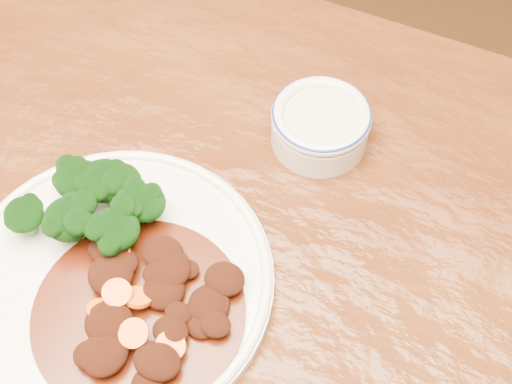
% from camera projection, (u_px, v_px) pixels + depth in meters
% --- Properties ---
extents(dining_table, '(1.53, 0.94, 0.75)m').
position_uv_depth(dining_table, '(125.00, 310.00, 0.76)').
color(dining_table, '#552A0F').
rests_on(dining_table, ground).
extents(dinner_plate, '(0.30, 0.30, 0.02)m').
position_uv_depth(dinner_plate, '(115.00, 280.00, 0.68)').
color(dinner_plate, silver).
rests_on(dinner_plate, dining_table).
extents(broccoli_florets, '(0.14, 0.11, 0.05)m').
position_uv_depth(broccoli_florets, '(95.00, 202.00, 0.68)').
color(broccoli_florets, '#679A4F').
rests_on(broccoli_florets, dinner_plate).
extents(mince_stew, '(0.20, 0.20, 0.03)m').
position_uv_depth(mince_stew, '(146.00, 305.00, 0.64)').
color(mince_stew, '#481807').
rests_on(mince_stew, dinner_plate).
extents(dip_bowl, '(0.11, 0.11, 0.05)m').
position_uv_depth(dip_bowl, '(320.00, 124.00, 0.76)').
color(dip_bowl, beige).
rests_on(dip_bowl, dining_table).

